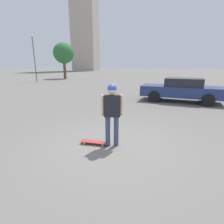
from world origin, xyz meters
TOP-DOWN VIEW (x-y plane):
  - ground_plane at (0.00, 0.00)m, footprint 220.00×220.00m
  - person at (0.00, 0.00)m, footprint 0.28×0.57m
  - skateboard at (0.03, -0.51)m, footprint 0.31×0.83m
  - car_parked_near at (-6.81, 3.19)m, footprint 2.73×5.00m
  - building_block_distant at (-65.13, -21.33)m, footprint 10.12×8.51m
  - tree_distant at (-23.83, -12.11)m, footprint 3.35×3.35m
  - lamp_post at (-17.32, -13.26)m, footprint 0.28×0.28m

SIDE VIEW (x-z plane):
  - ground_plane at x=0.00m, z-range 0.00..0.00m
  - skateboard at x=0.03m, z-range 0.03..0.11m
  - car_parked_near at x=-6.81m, z-range 0.04..1.50m
  - person at x=0.00m, z-range 0.19..1.95m
  - lamp_post at x=-17.32m, z-range 0.50..6.43m
  - tree_distant at x=-23.83m, z-range 1.18..6.97m
  - building_block_distant at x=-65.13m, z-range 0.00..44.14m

